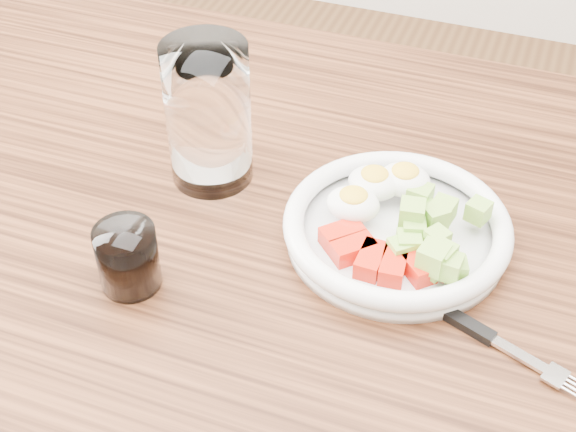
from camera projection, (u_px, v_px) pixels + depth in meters
name	position (u px, v px, depth m)	size (l,w,h in m)	color
dining_table	(293.00, 309.00, 0.92)	(1.50, 0.90, 0.77)	brown
bowl	(396.00, 226.00, 0.84)	(0.24, 0.24, 0.06)	white
fork	(473.00, 328.00, 0.76)	(0.20, 0.09, 0.01)	black
water_glass	(208.00, 114.00, 0.88)	(0.09, 0.09, 0.17)	white
coffee_glass	(128.00, 258.00, 0.79)	(0.06, 0.06, 0.07)	white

